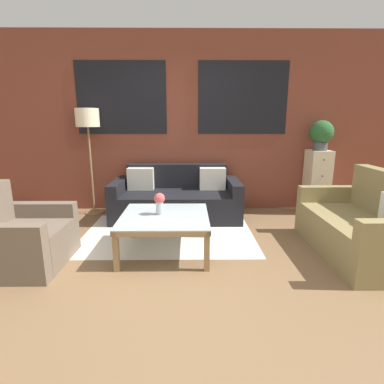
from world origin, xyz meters
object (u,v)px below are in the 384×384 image
(armchair_corner, at_px, (21,239))
(potted_plant, at_px, (321,134))
(flower_vase, at_px, (159,202))
(floor_lamp, at_px, (88,124))
(couch_dark, at_px, (176,199))
(drawer_cabinet, at_px, (317,182))
(coffee_table, at_px, (165,220))
(settee_vintage, at_px, (362,228))

(armchair_corner, distance_m, potted_plant, 4.28)
(armchair_corner, height_order, potted_plant, potted_plant)
(armchair_corner, height_order, flower_vase, armchair_corner)
(potted_plant, bearing_deg, floor_lamp, -179.41)
(flower_vase, bearing_deg, floor_lamp, 129.65)
(couch_dark, bearing_deg, drawer_cabinet, 5.78)
(coffee_table, height_order, drawer_cabinet, drawer_cabinet)
(settee_vintage, relative_size, coffee_table, 1.58)
(floor_lamp, bearing_deg, settee_vintage, -24.52)
(couch_dark, bearing_deg, armchair_corner, -133.94)
(armchair_corner, xyz_separation_m, flower_vase, (1.39, 0.32, 0.30))
(settee_vintage, xyz_separation_m, flower_vase, (-2.22, 0.11, 0.27))
(coffee_table, bearing_deg, armchair_corner, -168.69)
(armchair_corner, bearing_deg, potted_plant, 25.66)
(armchair_corner, relative_size, potted_plant, 1.91)
(settee_vintage, relative_size, potted_plant, 3.32)
(potted_plant, relative_size, flower_vase, 1.88)
(floor_lamp, xyz_separation_m, potted_plant, (3.57, 0.04, -0.15))
(couch_dark, xyz_separation_m, drawer_cabinet, (2.24, 0.23, 0.22))
(coffee_table, xyz_separation_m, potted_plant, (2.31, 1.52, 0.88))
(flower_vase, bearing_deg, settee_vintage, -2.93)
(couch_dark, distance_m, drawer_cabinet, 2.26)
(floor_lamp, bearing_deg, drawer_cabinet, 0.59)
(flower_vase, bearing_deg, armchair_corner, -166.86)
(settee_vintage, relative_size, armchair_corner, 1.74)
(drawer_cabinet, bearing_deg, settee_vintage, -95.42)
(armchair_corner, bearing_deg, couch_dark, 46.06)
(coffee_table, bearing_deg, potted_plant, 33.24)
(armchair_corner, relative_size, flower_vase, 3.58)
(coffee_table, height_order, floor_lamp, floor_lamp)
(settee_vintage, distance_m, flower_vase, 2.24)
(drawer_cabinet, bearing_deg, potted_plant, 90.00)
(armchair_corner, bearing_deg, settee_vintage, 3.34)
(drawer_cabinet, distance_m, potted_plant, 0.76)
(couch_dark, relative_size, settee_vintage, 1.25)
(couch_dark, bearing_deg, coffee_table, -93.45)
(drawer_cabinet, relative_size, potted_plant, 2.19)
(coffee_table, bearing_deg, settee_vintage, -2.07)
(potted_plant, distance_m, flower_vase, 2.88)
(couch_dark, height_order, drawer_cabinet, drawer_cabinet)
(drawer_cabinet, height_order, flower_vase, drawer_cabinet)
(coffee_table, bearing_deg, drawer_cabinet, 33.24)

